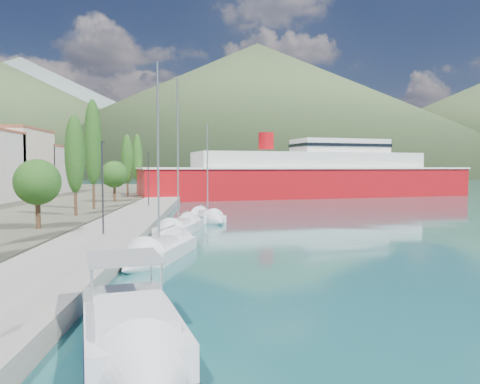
{
  "coord_description": "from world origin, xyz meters",
  "views": [
    {
      "loc": [
        -1.98,
        -17.25,
        5.14
      ],
      "look_at": [
        0.0,
        14.0,
        3.5
      ],
      "focal_mm": 35.0,
      "sensor_mm": 36.0,
      "label": 1
    }
  ],
  "objects": [
    {
      "name": "motor_cruiser",
      "position": [
        -3.82,
        -5.83,
        0.51
      ],
      "size": [
        4.58,
        8.81,
        3.12
      ],
      "color": "#150E34",
      "rests_on": "ground"
    },
    {
      "name": "tree_row",
      "position": [
        -14.45,
        31.59,
        5.98
      ],
      "size": [
        3.49,
        63.37,
        11.72
      ],
      "color": "#47301E",
      "rests_on": "land_strip"
    },
    {
      "name": "ferry",
      "position": [
        15.58,
        64.13,
        3.55
      ],
      "size": [
        59.98,
        26.13,
        11.66
      ],
      "color": "#AC0B12",
      "rests_on": "ground"
    },
    {
      "name": "lamp_posts",
      "position": [
        -9.0,
        13.62,
        4.08
      ],
      "size": [
        0.15,
        45.9,
        6.06
      ],
      "color": "#2D2D33",
      "rests_on": "quay"
    },
    {
      "name": "quay",
      "position": [
        -9.0,
        26.0,
        0.4
      ],
      "size": [
        5.0,
        88.0,
        0.8
      ],
      "primitive_type": "cube",
      "color": "gray",
      "rests_on": "ground"
    },
    {
      "name": "hills_near",
      "position": [
        98.04,
        372.5,
        49.18
      ],
      "size": [
        1010.0,
        520.0,
        115.0
      ],
      "color": "#3E522E",
      "rests_on": "ground"
    },
    {
      "name": "sailboat_mid",
      "position": [
        -4.86,
        17.75,
        0.31
      ],
      "size": [
        4.13,
        9.29,
        12.95
      ],
      "color": "silver",
      "rests_on": "ground"
    },
    {
      "name": "sailboat_far",
      "position": [
        -1.82,
        26.52,
        0.29
      ],
      "size": [
        4.29,
        7.26,
        10.17
      ],
      "color": "silver",
      "rests_on": "ground"
    },
    {
      "name": "sailboat_near",
      "position": [
        -5.34,
        7.89,
        0.32
      ],
      "size": [
        4.48,
        8.73,
        12.04
      ],
      "color": "silver",
      "rests_on": "ground"
    },
    {
      "name": "hills_far",
      "position": [
        138.59,
        618.73,
        77.39
      ],
      "size": [
        1480.0,
        900.0,
        180.0
      ],
      "color": "slate",
      "rests_on": "ground"
    },
    {
      "name": "ground",
      "position": [
        0.0,
        120.0,
        0.0
      ],
      "size": [
        1400.0,
        1400.0,
        0.0
      ],
      "primitive_type": "plane",
      "color": "#1A5456"
    }
  ]
}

